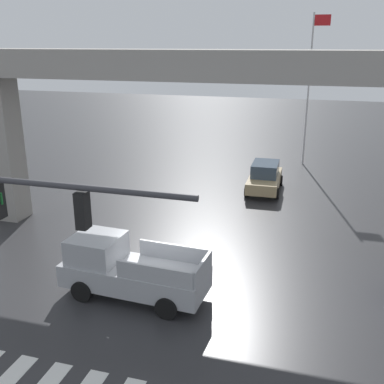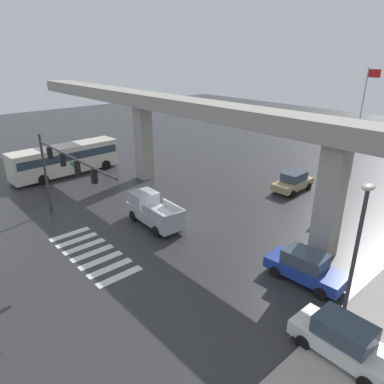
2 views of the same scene
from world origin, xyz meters
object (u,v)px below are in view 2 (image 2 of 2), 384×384
sedan_white (344,340)px  flagpole (361,117)px  city_bus (66,158)px  sedan_blue (305,267)px  pickup_truck (153,211)px  street_lamp_near_corner (356,248)px  fire_hydrant (341,316)px  sedan_tan (293,182)px  traffic_signal_mast (63,166)px

sedan_white → flagpole: (-10.12, 21.80, 5.17)m
city_bus → sedan_blue: bearing=4.7°
pickup_truck → street_lamp_near_corner: size_ratio=0.72×
pickup_truck → fire_hydrant: bearing=1.7°
flagpole → sedan_blue: bearing=-71.4°
sedan_tan → fire_hydrant: (11.13, -12.85, -0.42)m
sedan_tan → traffic_signal_mast: 19.56m
pickup_truck → sedan_tan: size_ratio=1.20×
pickup_truck → sedan_blue: 11.43m
traffic_signal_mast → fire_hydrant: traffic_signal_mast is taller
sedan_blue → fire_hydrant: sedan_blue is taller
traffic_signal_mast → street_lamp_near_corner: size_ratio=1.50×
pickup_truck → sedan_tan: (3.08, 13.28, -0.14)m
pickup_truck → street_lamp_near_corner: bearing=-1.8°
traffic_signal_mast → fire_hydrant: (17.44, 5.28, -4.23)m
traffic_signal_mast → fire_hydrant: bearing=16.8°
traffic_signal_mast → fire_hydrant: 18.70m
fire_hydrant → city_bus: bearing=-179.1°
pickup_truck → flagpole: 21.64m
city_bus → flagpole: bearing=45.7°
pickup_truck → city_bus: (-14.89, -0.03, 0.73)m
sedan_tan → fire_hydrant: size_ratio=5.11×
traffic_signal_mast → flagpole: size_ratio=1.04×
sedan_white → traffic_signal_mast: (-18.41, -3.47, 3.81)m
traffic_signal_mast → street_lamp_near_corner: street_lamp_near_corner is taller
sedan_tan → flagpole: 9.04m
traffic_signal_mast → city_bus: bearing=157.6°
pickup_truck → traffic_signal_mast: (-3.23, -4.84, 3.68)m
city_bus → street_lamp_near_corner: 29.64m
traffic_signal_mast → street_lamp_near_corner: 18.36m
sedan_white → traffic_signal_mast: size_ratio=0.40×
city_bus → fire_hydrant: bearing=0.9°
sedan_blue → sedan_white: (3.94, -3.47, 0.00)m
pickup_truck → city_bus: bearing=-179.9°
pickup_truck → city_bus: size_ratio=0.48×
sedan_blue → sedan_white: same height
pickup_truck → sedan_blue: pickup_truck is taller
pickup_truck → street_lamp_near_corner: 15.05m
sedan_tan → sedan_blue: bearing=-53.9°
sedan_tan → traffic_signal_mast: bearing=-109.2°
pickup_truck → sedan_white: pickup_truck is taller
pickup_truck → fire_hydrant: pickup_truck is taller
sedan_blue → fire_hydrant: bearing=-29.3°
city_bus → street_lamp_near_corner: (29.50, -0.44, 2.83)m
city_bus → sedan_tan: 22.38m
sedan_blue → traffic_signal_mast: size_ratio=0.40×
sedan_white → fire_hydrant: size_ratio=5.09×
sedan_blue → sedan_white: size_ratio=1.01×
city_bus → fire_hydrant: (29.10, 0.46, -1.29)m
sedan_blue → fire_hydrant: 3.43m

